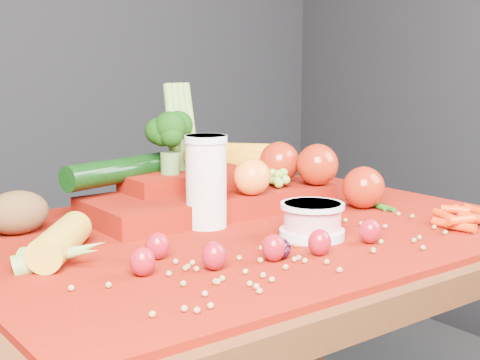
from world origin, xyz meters
TOP-DOWN VIEW (x-y plane):
  - table at (0.00, 0.00)m, footprint 1.10×0.80m
  - red_cloth at (0.00, 0.00)m, footprint 1.05×0.75m
  - milk_glass at (-0.06, 0.05)m, footprint 0.08×0.08m
  - yogurt_bowl at (0.05, -0.13)m, footprint 0.12×0.12m
  - strawberry_scatter at (-0.13, -0.17)m, footprint 0.44×0.18m
  - dark_grape_cluster at (-0.06, -0.19)m, footprint 0.06×0.05m
  - soybean_scatter at (0.00, -0.20)m, footprint 0.84×0.24m
  - corn_ear at (-0.37, -0.01)m, footprint 0.25×0.26m
  - potato at (-0.36, 0.21)m, footprint 0.12×0.08m
  - baby_carrot_pile at (0.34, -0.22)m, footprint 0.17×0.17m
  - green_bean_pile at (0.33, -0.01)m, footprint 0.14×0.12m
  - produce_mound at (0.06, 0.15)m, footprint 0.62×0.37m

SIDE VIEW (x-z plane):
  - table at x=0.00m, z-range 0.28..1.03m
  - red_cloth at x=0.00m, z-range 0.75..0.76m
  - soybean_scatter at x=0.00m, z-range 0.76..0.77m
  - green_bean_pile at x=0.33m, z-range 0.76..0.77m
  - dark_grape_cluster at x=-0.06m, z-range 0.76..0.79m
  - baby_carrot_pile at x=0.34m, z-range 0.76..0.79m
  - corn_ear at x=-0.37m, z-range 0.76..0.81m
  - strawberry_scatter at x=-0.13m, z-range 0.76..0.81m
  - yogurt_bowl at x=0.05m, z-range 0.76..0.83m
  - potato at x=-0.36m, z-range 0.76..0.84m
  - produce_mound at x=0.06m, z-range 0.69..0.96m
  - milk_glass at x=-0.06m, z-range 0.77..0.94m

